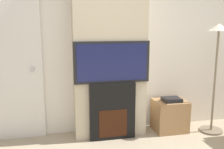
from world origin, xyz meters
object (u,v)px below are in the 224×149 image
Objects in this scene: fireplace at (112,111)px; television at (112,62)px; floor_lamp at (217,57)px; media_stand at (170,115)px.

television is (0.00, -0.00, 0.68)m from fireplace.
television is at bearing -90.00° from fireplace.
floor_lamp is at bearing -3.57° from television.
floor_lamp reaches higher than fireplace.
television is 1.49m from floor_lamp.
fireplace is 0.91m from media_stand.
television is at bearing 176.43° from floor_lamp.
television reaches higher than fireplace.
television is 0.65× the size of floor_lamp.
media_stand is at bearing 164.38° from floor_lamp.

